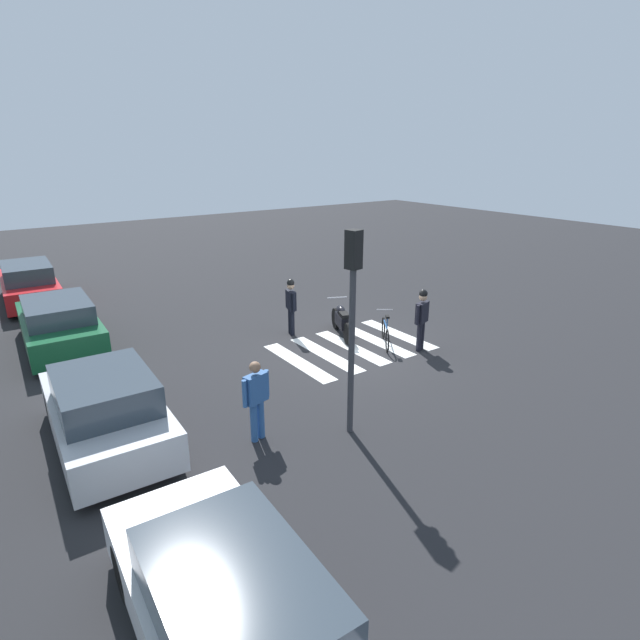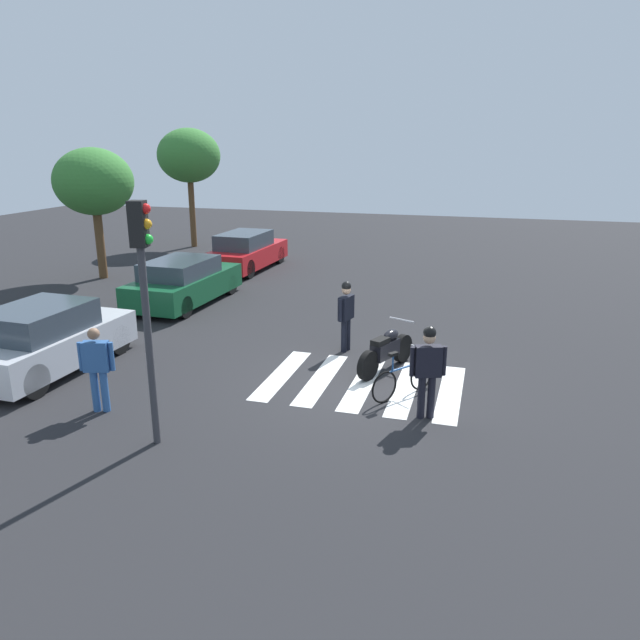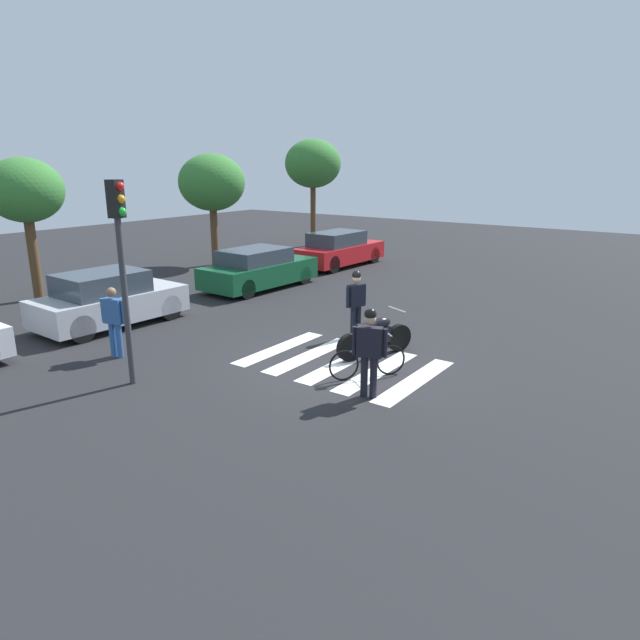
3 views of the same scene
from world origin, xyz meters
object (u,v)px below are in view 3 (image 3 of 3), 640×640
car_red_convertible (339,250)px  car_silver_sedan (108,300)px  officer_on_foot (370,347)px  leaning_bicycle (367,361)px  pedestrian_bystander (114,318)px  officer_by_motorcycle (356,299)px  traffic_light_pole (121,250)px  police_motorcycle (375,337)px  car_green_compact (258,269)px

car_red_convertible → car_silver_sedan: bearing=-180.0°
officer_on_foot → car_silver_sedan: bearing=89.5°
car_silver_sedan → leaning_bicycle: bearing=-84.3°
leaning_bicycle → pedestrian_bystander: size_ratio=0.85×
leaning_bicycle → car_red_convertible: bearing=36.4°
officer_by_motorcycle → car_red_convertible: bearing=36.3°
leaning_bicycle → traffic_light_pole: size_ratio=0.35×
police_motorcycle → car_silver_sedan: 7.44m
car_red_convertible → leaning_bicycle: bearing=-143.6°
officer_on_foot → traffic_light_pole: (-2.19, 4.22, 1.70)m
car_red_convertible → officer_on_foot: bearing=-143.8°
traffic_light_pole → car_silver_sedan: bearing=60.8°
police_motorcycle → officer_on_foot: 2.46m
car_green_compact → traffic_light_pole: (-8.19, -3.90, 2.03)m
car_green_compact → traffic_light_pole: 9.30m
officer_on_foot → car_green_compact: 10.10m
pedestrian_bystander → car_red_convertible: pedestrian_bystander is taller
officer_on_foot → car_silver_sedan: (0.07, 8.26, -0.30)m
car_red_convertible → traffic_light_pole: (-13.50, -4.05, 2.00)m
officer_by_motorcycle → car_silver_sedan: size_ratio=0.43×
officer_on_foot → car_green_compact: size_ratio=0.40×
officer_on_foot → pedestrian_bystander: bearing=103.4°
car_silver_sedan → traffic_light_pole: 5.04m
police_motorcycle → pedestrian_bystander: 5.94m
car_silver_sedan → car_red_convertible: (11.24, 0.01, -0.01)m
officer_on_foot → car_red_convertible: bearing=36.2°
leaning_bicycle → car_silver_sedan: size_ratio=0.35×
traffic_light_pole → officer_on_foot: bearing=-62.5°
officer_by_motorcycle → car_green_compact: bearing=63.9°
traffic_light_pole → police_motorcycle: bearing=-35.8°
police_motorcycle → pedestrian_bystander: bearing=126.5°
officer_by_motorcycle → car_green_compact: size_ratio=0.39×
officer_by_motorcycle → car_red_convertible: (8.18, 6.00, -0.28)m
car_green_compact → car_red_convertible: bearing=1.6°
officer_by_motorcycle → police_motorcycle: bearing=-131.2°
leaning_bicycle → car_green_compact: car_green_compact is taller
leaning_bicycle → traffic_light_pole: 5.31m
leaning_bicycle → officer_by_motorcycle: bearing=37.0°
police_motorcycle → officer_on_foot: officer_on_foot is taller
officer_on_foot → pedestrian_bystander: size_ratio=1.07×
car_red_convertible → traffic_light_pole: 14.24m
car_silver_sedan → car_green_compact: 5.94m
police_motorcycle → car_silver_sedan: bearing=106.0°
leaning_bicycle → pedestrian_bystander: 5.81m
car_green_compact → police_motorcycle: bearing=-119.0°
pedestrian_bystander → car_green_compact: bearing=16.9°
car_green_compact → car_red_convertible: car_red_convertible is taller
officer_by_motorcycle → officer_on_foot: bearing=-144.1°
officer_on_foot → car_red_convertible: 14.01m
pedestrian_bystander → car_silver_sedan: size_ratio=0.41×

